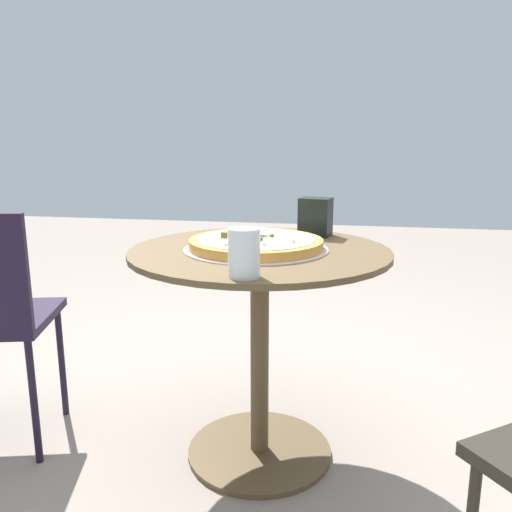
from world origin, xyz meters
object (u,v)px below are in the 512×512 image
patio_table (260,314)px  pizza_server (242,231)px  napkin_dispenser (315,217)px  pizza_on_tray (256,244)px  drinking_cup (244,253)px

patio_table → pizza_server: bearing=-144.7°
napkin_dispenser → pizza_server: bearing=-112.4°
patio_table → pizza_on_tray: size_ratio=1.82×
patio_table → napkin_dispenser: napkin_dispenser is taller
pizza_on_tray → napkin_dispenser: napkin_dispenser is taller
pizza_on_tray → pizza_server: bearing=-149.6°
pizza_server → napkin_dispenser: napkin_dispenser is taller
patio_table → napkin_dispenser: size_ratio=6.09×
patio_table → napkin_dispenser: 0.42m
patio_table → pizza_on_tray: bearing=-130.5°
patio_table → pizza_server: (-0.05, -0.03, 0.27)m
pizza_on_tray → napkin_dispenser: 0.33m
pizza_on_tray → drinking_cup: (0.03, -0.33, 0.04)m
patio_table → drinking_cup: size_ratio=6.69×
pizza_server → drinking_cup: drinking_cup is taller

